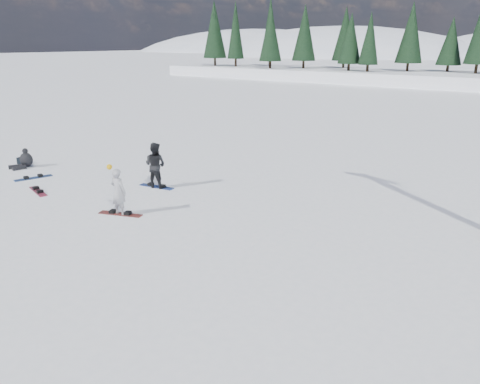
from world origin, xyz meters
name	(u,v)px	position (x,y,z in m)	size (l,w,h in m)	color
ground	(130,198)	(0.00, 0.00, 0.00)	(420.00, 420.00, 0.00)	white
snowboarder_woman	(118,191)	(1.04, -1.33, 0.80)	(0.61, 0.43, 1.72)	#B1B0B6
snowboarder_man	(155,165)	(-0.21, 1.54, 0.90)	(0.87, 0.68, 1.79)	black
seated_rider	(25,160)	(-7.23, 0.16, 0.34)	(0.76, 1.12, 0.87)	black
gear_bag	(23,161)	(-7.93, 0.41, 0.15)	(0.45, 0.30, 0.30)	black
snowboard_woman	(120,214)	(1.04, -1.33, 0.01)	(1.50, 0.28, 0.03)	maroon
snowboard_man	(157,187)	(-0.21, 1.54, 0.01)	(1.50, 0.28, 0.03)	#1B3A98
snowboard_loose_a	(33,178)	(-5.27, -0.66, 0.01)	(1.50, 0.28, 0.03)	navy
snowboard_loose_b	(38,191)	(-3.44, -1.56, 0.01)	(1.50, 0.28, 0.03)	maroon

